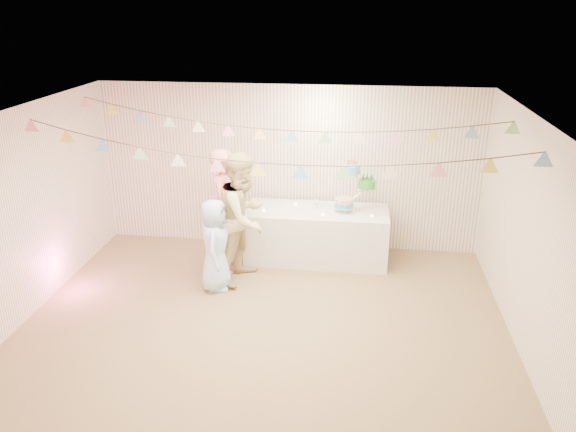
# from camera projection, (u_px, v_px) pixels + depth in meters

# --- Properties ---
(floor) EXTENTS (6.00, 6.00, 0.00)m
(floor) POSITION_uv_depth(u_px,v_px,m) (264.00, 324.00, 7.00)
(floor) COLOR olive
(floor) RESTS_ON ground
(ceiling) EXTENTS (6.00, 6.00, 0.00)m
(ceiling) POSITION_uv_depth(u_px,v_px,m) (260.00, 117.00, 6.06)
(ceiling) COLOR silver
(ceiling) RESTS_ON ground
(back_wall) EXTENTS (6.00, 6.00, 0.00)m
(back_wall) POSITION_uv_depth(u_px,v_px,m) (289.00, 168.00, 8.84)
(back_wall) COLOR white
(back_wall) RESTS_ON ground
(front_wall) EXTENTS (6.00, 6.00, 0.00)m
(front_wall) POSITION_uv_depth(u_px,v_px,m) (206.00, 354.00, 4.22)
(front_wall) COLOR white
(front_wall) RESTS_ON ground
(left_wall) EXTENTS (5.00, 5.00, 0.00)m
(left_wall) POSITION_uv_depth(u_px,v_px,m) (22.00, 216.00, 6.89)
(left_wall) COLOR white
(left_wall) RESTS_ON ground
(right_wall) EXTENTS (5.00, 5.00, 0.00)m
(right_wall) POSITION_uv_depth(u_px,v_px,m) (531.00, 241.00, 6.18)
(right_wall) COLOR white
(right_wall) RESTS_ON ground
(table) EXTENTS (2.15, 0.86, 0.81)m
(table) POSITION_uv_depth(u_px,v_px,m) (317.00, 234.00, 8.63)
(table) COLOR silver
(table) RESTS_ON floor
(cake_stand) EXTENTS (0.66, 0.39, 0.74)m
(cake_stand) POSITION_uv_depth(u_px,v_px,m) (355.00, 191.00, 8.35)
(cake_stand) COLOR silver
(cake_stand) RESTS_ON table
(cake_bottom) EXTENTS (0.31, 0.31, 0.15)m
(cake_bottom) POSITION_uv_depth(u_px,v_px,m) (344.00, 210.00, 8.42)
(cake_bottom) COLOR #2A9FC4
(cake_bottom) RESTS_ON cake_stand
(cake_middle) EXTENTS (0.27, 0.27, 0.22)m
(cake_middle) POSITION_uv_depth(u_px,v_px,m) (367.00, 190.00, 8.42)
(cake_middle) COLOR green
(cake_middle) RESTS_ON cake_stand
(cake_top_tier) EXTENTS (0.25, 0.25, 0.19)m
(cake_top_tier) POSITION_uv_depth(u_px,v_px,m) (351.00, 175.00, 8.24)
(cake_top_tier) COLOR #4ACBE8
(cake_top_tier) RESTS_ON cake_stand
(platter) EXTENTS (0.38, 0.38, 0.02)m
(platter) POSITION_uv_depth(u_px,v_px,m) (285.00, 213.00, 8.51)
(platter) COLOR white
(platter) RESTS_ON table
(posy) EXTENTS (0.13, 0.13, 0.14)m
(posy) POSITION_uv_depth(u_px,v_px,m) (316.00, 208.00, 8.53)
(posy) COLOR white
(posy) RESTS_ON table
(person_adult_a) EXTENTS (0.52, 0.72, 1.84)m
(person_adult_a) POSITION_uv_depth(u_px,v_px,m) (227.00, 211.00, 8.13)
(person_adult_a) COLOR pink
(person_adult_a) RESTS_ON floor
(person_adult_b) EXTENTS (0.95, 1.08, 1.87)m
(person_adult_b) POSITION_uv_depth(u_px,v_px,m) (244.00, 217.00, 7.84)
(person_adult_b) COLOR #D2BE81
(person_adult_b) RESTS_ON floor
(person_child) EXTENTS (0.47, 0.67, 1.31)m
(person_child) POSITION_uv_depth(u_px,v_px,m) (215.00, 245.00, 7.66)
(person_child) COLOR #B1D7FB
(person_child) RESTS_ON floor
(bunting_back) EXTENTS (5.60, 1.10, 0.40)m
(bunting_back) POSITION_uv_depth(u_px,v_px,m) (275.00, 120.00, 7.17)
(bunting_back) COLOR pink
(bunting_back) RESTS_ON ceiling
(bunting_front) EXTENTS (5.60, 0.90, 0.36)m
(bunting_front) POSITION_uv_depth(u_px,v_px,m) (258.00, 147.00, 5.98)
(bunting_front) COLOR #72A5E5
(bunting_front) RESTS_ON ceiling
(tealight_0) EXTENTS (0.04, 0.04, 0.03)m
(tealight_0) POSITION_uv_depth(u_px,v_px,m) (263.00, 210.00, 8.43)
(tealight_0) COLOR #FFD88C
(tealight_0) RESTS_ON table
(tealight_1) EXTENTS (0.04, 0.04, 0.03)m
(tealight_1) POSITION_uv_depth(u_px,v_px,m) (296.00, 204.00, 8.68)
(tealight_1) COLOR #FFD88C
(tealight_1) RESTS_ON table
(tealight_2) EXTENTS (0.04, 0.04, 0.03)m
(tealight_2) POSITION_uv_depth(u_px,v_px,m) (323.00, 215.00, 8.26)
(tealight_2) COLOR #FFD88C
(tealight_2) RESTS_ON table
(tealight_3) EXTENTS (0.04, 0.04, 0.03)m
(tealight_3) POSITION_uv_depth(u_px,v_px,m) (341.00, 205.00, 8.64)
(tealight_3) COLOR #FFD88C
(tealight_3) RESTS_ON table
(tealight_4) EXTENTS (0.04, 0.04, 0.03)m
(tealight_4) POSITION_uv_depth(u_px,v_px,m) (372.00, 216.00, 8.21)
(tealight_4) COLOR #FFD88C
(tealight_4) RESTS_ON table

